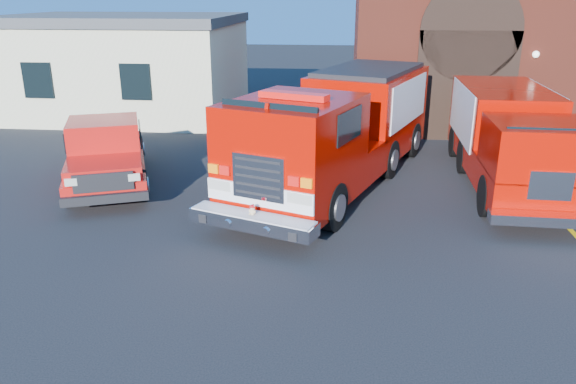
# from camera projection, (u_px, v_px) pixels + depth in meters

# --- Properties ---
(ground) EXTENTS (100.00, 100.00, 0.00)m
(ground) POSITION_uv_depth(u_px,v_px,m) (293.00, 227.00, 13.35)
(ground) COLOR black
(ground) RESTS_ON ground
(parking_stripe_near) EXTENTS (0.12, 3.00, 0.01)m
(parking_stripe_near) POSITION_uv_depth(u_px,v_px,m) (562.00, 221.00, 13.65)
(parking_stripe_near) COLOR yellow
(parking_stripe_near) RESTS_ON ground
(parking_stripe_mid) EXTENTS (0.12, 3.00, 0.01)m
(parking_stripe_mid) POSITION_uv_depth(u_px,v_px,m) (526.00, 182.00, 16.47)
(parking_stripe_mid) COLOR yellow
(parking_stripe_mid) RESTS_ON ground
(parking_stripe_far) EXTENTS (0.12, 3.00, 0.01)m
(parking_stripe_far) POSITION_uv_depth(u_px,v_px,m) (500.00, 155.00, 19.28)
(parking_stripe_far) COLOR yellow
(parking_stripe_far) RESTS_ON ground
(fire_station) EXTENTS (15.20, 10.20, 8.45)m
(fire_station) POSITION_uv_depth(u_px,v_px,m) (531.00, 18.00, 24.17)
(fire_station) COLOR maroon
(fire_station) RESTS_ON ground
(side_building) EXTENTS (10.20, 8.20, 4.35)m
(side_building) POSITION_uv_depth(u_px,v_px,m) (124.00, 64.00, 25.66)
(side_building) COLOR beige
(side_building) RESTS_ON ground
(fire_engine) EXTENTS (6.14, 10.35, 3.08)m
(fire_engine) POSITION_uv_depth(u_px,v_px,m) (340.00, 129.00, 15.97)
(fire_engine) COLOR black
(fire_engine) RESTS_ON ground
(pickup_truck) EXTENTS (4.04, 6.17, 1.90)m
(pickup_truck) POSITION_uv_depth(u_px,v_px,m) (107.00, 152.00, 16.28)
(pickup_truck) COLOR black
(pickup_truck) RESTS_ON ground
(secondary_truck) EXTENTS (2.73, 8.08, 2.60)m
(secondary_truck) POSITION_uv_depth(u_px,v_px,m) (511.00, 136.00, 15.93)
(secondary_truck) COLOR black
(secondary_truck) RESTS_ON ground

